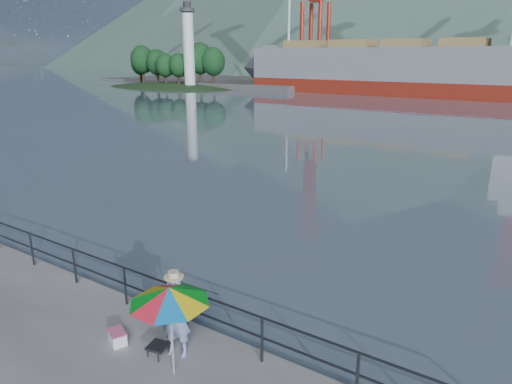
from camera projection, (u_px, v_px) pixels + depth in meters
guardrail at (99, 275)px, 11.72m from camera, size 22.00×0.06×1.03m
lighthouse_islet at (170, 85)px, 88.94m from camera, size 48.00×26.40×19.20m
fisherman at (176, 317)px, 9.22m from camera, size 0.73×0.60×1.74m
beach_umbrella at (169, 295)px, 8.38m from camera, size 2.00×2.00×1.87m
folding_stool at (158, 350)px, 9.37m from camera, size 0.45×0.45×0.25m
cooler_bag at (118, 338)px, 9.78m from camera, size 0.52×0.45×0.25m
fishing_rod at (202, 323)px, 10.53m from camera, size 0.23×1.57×1.12m
bulk_carrier at (430, 67)px, 69.27m from camera, size 54.04×9.35×14.50m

